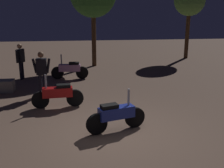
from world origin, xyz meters
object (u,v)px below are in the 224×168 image
Objects in this scene: motorcycle_red_parked_left at (58,94)px; motorcycle_pink_parked_right at (70,69)px; motorcycle_blue_foreground at (116,115)px; person_bystander_far at (21,59)px; person_rider_beside at (42,70)px.

motorcycle_red_parked_left and motorcycle_pink_parked_right have the same top height.
motorcycle_blue_foreground is 1.02× the size of person_bystander_far.
person_bystander_far reaches higher than motorcycle_red_parked_left.
motorcycle_pink_parked_right is (-1.36, 5.61, 0.00)m from motorcycle_blue_foreground.
person_rider_beside is (-0.63, 1.32, 0.52)m from motorcycle_red_parked_left.
motorcycle_red_parked_left is 1.00× the size of motorcycle_pink_parked_right.
person_bystander_far is at bearing -68.30° from motorcycle_red_parked_left.
motorcycle_pink_parked_right is 1.05× the size of person_bystander_far.
person_rider_beside reaches higher than motorcycle_red_parked_left.
person_rider_beside is (-2.27, 3.30, 0.52)m from motorcycle_blue_foreground.
person_bystander_far is (-3.49, 5.78, 0.50)m from motorcycle_blue_foreground.
motorcycle_blue_foreground and motorcycle_red_parked_left have the same top height.
motorcycle_pink_parked_right is at bearing 160.02° from person_rider_beside.
motorcycle_pink_parked_right is 2.54m from person_rider_beside.
motorcycle_red_parked_left is 1.03× the size of person_rider_beside.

